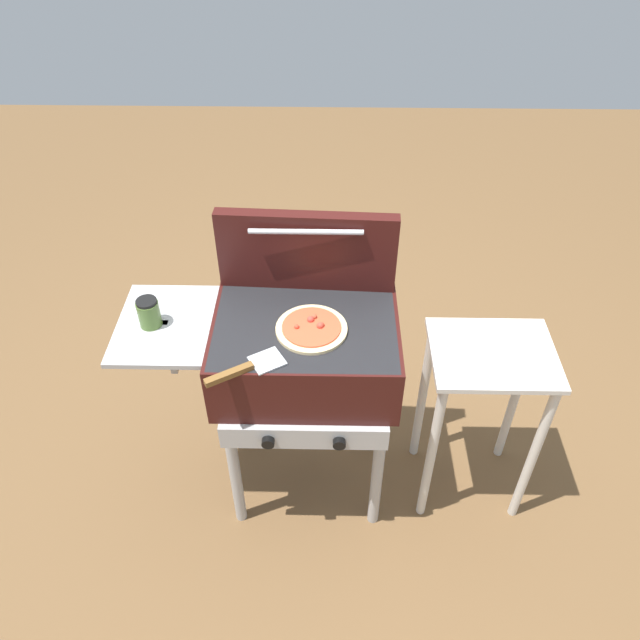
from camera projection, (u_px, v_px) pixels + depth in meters
name	position (u px, v px, depth m)	size (l,w,h in m)	color
ground_plane	(309.00, 478.00, 2.69)	(8.00, 8.00, 0.00)	brown
grill	(302.00, 355.00, 2.19)	(0.96, 0.53, 0.90)	#38110F
grill_lid_open	(307.00, 251.00, 2.15)	(0.63, 0.09, 0.30)	#38110F
pizza_pepperoni	(312.00, 328.00, 2.07)	(0.24, 0.24, 0.03)	beige
sauce_jar	(149.00, 313.00, 2.06)	(0.07, 0.07, 0.10)	#4C6B2D
spatula	(245.00, 369.00, 1.93)	(0.25, 0.18, 0.02)	#B7BABF
prep_table	(483.00, 395.00, 2.31)	(0.44, 0.36, 0.78)	beige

